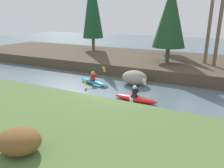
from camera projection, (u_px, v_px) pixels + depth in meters
The scene contains 12 objects.
ground_plane at pixel (109, 101), 13.16m from camera, with size 90.00×90.00×0.00m, color slate.
riverbank_near at pixel (49, 137), 8.57m from camera, with size 44.00×7.78×0.79m.
riverbank_far at pixel (156, 63), 21.65m from camera, with size 44.00×9.97×0.95m.
conifer_tree_far_left at pixel (92, 3), 24.94m from camera, with size 2.41×2.41×9.31m.
conifer_tree_left at pixel (170, 17), 22.45m from camera, with size 2.23×2.23×6.44m.
conifer_tree_mid_left at pixel (170, 16), 18.42m from camera, with size 2.83×2.83×6.62m.
bare_tree_upstream at pixel (210, 23), 18.13m from camera, with size 3.98×3.93×7.25m.
bare_tree_mid_upstream at pixel (221, 19), 16.97m from camera, with size 4.35×4.30×7.97m.
shrub_clump_third at pixel (19, 140), 6.86m from camera, with size 1.47×1.22×0.80m.
kayaker_lead at pixel (136, 98), 13.08m from camera, with size 2.78×2.07×1.20m.
kayaker_middle at pixel (95, 82), 16.30m from camera, with size 2.76×2.03×1.20m.
boulder_midstream at pixel (134, 78), 16.16m from camera, with size 1.90×1.49×1.07m.
Camera 1 is at (5.60, -10.89, 4.93)m, focal length 35.00 mm.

